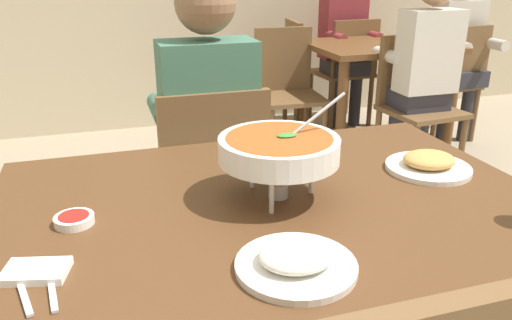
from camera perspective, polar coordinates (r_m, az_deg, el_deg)
name	(u,v)px	position (r m, az deg, el deg)	size (l,w,h in m)	color
dining_table_main	(273,235)	(1.35, 1.94, -8.39)	(1.37, 0.94, 0.78)	#51331C
chair_diner_main	(211,181)	(2.07, -5.04, -2.35)	(0.44, 0.44, 0.90)	brown
diner_main	(207,123)	(2.02, -5.46, 4.15)	(0.40, 0.45, 1.31)	#2D2D38
curry_bowl	(279,150)	(1.26, 2.58, 1.17)	(0.33, 0.30, 0.26)	silver
rice_plate	(296,260)	(1.01, 4.49, -11.08)	(0.24, 0.24, 0.06)	white
appetizer_plate	(429,164)	(1.54, 18.67, -0.39)	(0.24, 0.24, 0.06)	white
sauce_dish	(74,219)	(1.25, -19.61, -6.26)	(0.09, 0.09, 0.02)	white
napkin_folded	(36,271)	(1.09, -23.33, -11.33)	(0.12, 0.08, 0.02)	white
fork_utensil	(22,290)	(1.05, -24.61, -13.03)	(0.01, 0.17, 0.01)	silver
spoon_utensil	(51,285)	(1.04, -21.84, -12.82)	(0.01, 0.17, 0.01)	silver
dining_table_far	(377,63)	(3.94, 13.31, 10.50)	(1.00, 0.80, 0.78)	brown
chair_bg_left	(347,66)	(4.44, 10.15, 10.25)	(0.47, 0.47, 0.90)	brown
chair_bg_middle	(452,77)	(4.23, 20.96, 8.65)	(0.46, 0.46, 0.90)	brown
chair_bg_right	(414,97)	(3.52, 17.17, 6.76)	(0.48, 0.48, 0.90)	brown
chair_bg_corner	(280,70)	(4.21, 2.67, 9.96)	(0.49, 0.49, 0.90)	brown
chair_bg_window	(287,85)	(3.71, 3.45, 8.38)	(0.47, 0.47, 0.90)	brown
patron_bg_left	(344,37)	(4.43, 9.80, 13.34)	(0.40, 0.45, 1.31)	#2D2D38
patron_bg_middle	(459,45)	(4.25, 21.66, 11.86)	(0.40, 0.45, 1.31)	#2D2D38
patron_bg_right	(424,62)	(3.42, 18.19, 10.30)	(0.40, 0.45, 1.31)	#2D2D38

